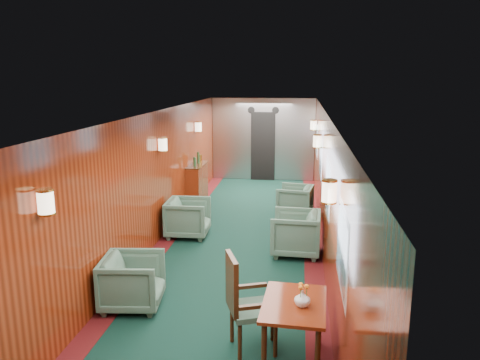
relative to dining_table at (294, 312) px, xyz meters
The scene contains 12 objects.
room 3.48m from the dining_table, 108.64° to the left, with size 12.00×12.10×2.40m.
bulkhead 9.13m from the dining_table, 96.68° to the left, with size 2.98×0.17×2.39m.
windows_right 3.52m from the dining_table, 82.80° to the left, with size 0.02×8.60×0.80m.
wall_sconces 4.04m from the dining_table, 105.95° to the left, with size 2.97×7.97×0.25m.
dining_table is the anchor object (origin of this frame).
side_chair 0.58m from the dining_table, 163.75° to the left, with size 0.64×0.66×1.13m.
credenza 6.56m from the dining_table, 111.45° to the left, with size 0.34×1.09×1.25m.
flower_vase 0.23m from the dining_table, 40.71° to the right, with size 0.16×0.16×0.17m, color silver.
armchair_left_near 2.37m from the dining_table, 155.07° to the left, with size 0.76×0.78×0.71m, color #1A3D32.
armchair_left_far 4.37m from the dining_table, 118.32° to the left, with size 0.78×0.80×0.73m, color #1A3D32.
armchair_right_near 3.17m from the dining_table, 90.37° to the left, with size 0.81×0.83×0.75m, color #1A3D32.
armchair_right_far 5.46m from the dining_table, 90.69° to the left, with size 0.72×0.74×0.68m, color #1A3D32.
Camera 1 is at (1.07, -7.66, 3.02)m, focal length 35.00 mm.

